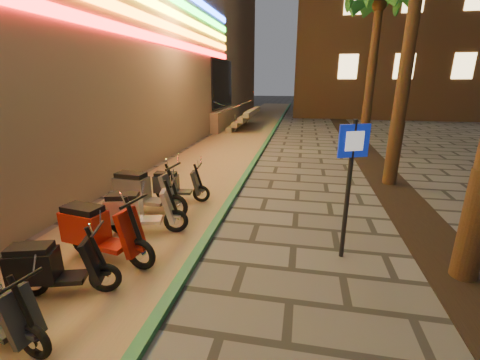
% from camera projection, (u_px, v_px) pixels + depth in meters
% --- Properties ---
extents(ground, '(120.00, 120.00, 0.00)m').
position_uv_depth(ground, '(220.00, 335.00, 4.08)').
color(ground, '#474442').
rests_on(ground, ground).
extents(parking_strip, '(3.40, 60.00, 0.01)m').
position_uv_depth(parking_strip, '(220.00, 154.00, 13.91)').
color(parking_strip, '#8C7251').
rests_on(parking_strip, ground).
extents(green_curb, '(0.18, 60.00, 0.10)m').
position_uv_depth(green_curb, '(259.00, 155.00, 13.58)').
color(green_curb, '#286A40').
rests_on(green_curb, ground).
extents(planting_strip, '(1.20, 40.00, 0.02)m').
position_uv_depth(planting_strip, '(408.00, 208.00, 8.09)').
color(planting_strip, black).
rests_on(planting_strip, ground).
extents(palm_d, '(2.97, 3.02, 7.16)m').
position_uv_depth(palm_d, '(379.00, 5.00, 12.85)').
color(palm_d, '#472D19').
rests_on(palm_d, ground).
extents(pedestrian_sign, '(0.51, 0.25, 2.50)m').
position_uv_depth(pedestrian_sign, '(350.00, 172.00, 5.41)').
color(pedestrian_sign, black).
rests_on(pedestrian_sign, ground).
extents(scooter_5, '(1.55, 0.82, 1.10)m').
position_uv_depth(scooter_5, '(51.00, 267.00, 4.70)').
color(scooter_5, black).
rests_on(scooter_5, ground).
extents(scooter_6, '(1.85, 0.78, 1.30)m').
position_uv_depth(scooter_6, '(98.00, 231.00, 5.63)').
color(scooter_6, black).
rests_on(scooter_6, ground).
extents(scooter_7, '(1.65, 0.83, 1.17)m').
position_uv_depth(scooter_7, '(137.00, 211.00, 6.61)').
color(scooter_7, black).
rests_on(scooter_7, ground).
extents(scooter_8, '(1.85, 0.68, 1.30)m').
position_uv_depth(scooter_8, '(143.00, 191.00, 7.61)').
color(scooter_8, black).
rests_on(scooter_8, ground).
extents(scooter_9, '(1.48, 0.57, 1.04)m').
position_uv_depth(scooter_9, '(175.00, 185.00, 8.41)').
color(scooter_9, black).
rests_on(scooter_9, ground).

